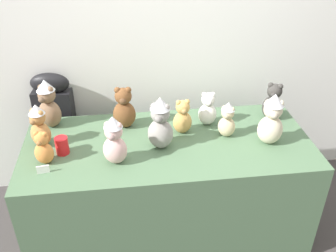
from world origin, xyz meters
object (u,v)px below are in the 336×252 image
(display_table, at_px, (168,187))
(teddy_bear_charcoal, at_px, (273,102))
(teddy_bear_caramel, at_px, (39,126))
(teddy_bear_snow, at_px, (208,110))
(teddy_bear_ash, at_px, (160,124))
(teddy_bear_honey, at_px, (183,118))
(teddy_bear_sand, at_px, (227,120))
(teddy_bear_cream, at_px, (272,120))
(teddy_bear_chestnut, at_px, (124,109))
(party_cup_red, at_px, (62,146))
(teddy_bear_ginger, at_px, (43,149))
(teddy_bear_blush, at_px, (114,141))
(teddy_bear_mocha, at_px, (48,104))
(instrument_case, at_px, (59,135))

(display_table, distance_m, teddy_bear_charcoal, 0.94)
(teddy_bear_caramel, relative_size, teddy_bear_snow, 1.19)
(teddy_bear_ash, distance_m, teddy_bear_honey, 0.23)
(teddy_bear_charcoal, bearing_deg, teddy_bear_caramel, -149.34)
(teddy_bear_sand, relative_size, teddy_bear_snow, 1.02)
(teddy_bear_ash, xyz_separation_m, teddy_bear_sand, (0.44, 0.07, -0.05))
(teddy_bear_charcoal, relative_size, teddy_bear_caramel, 0.94)
(teddy_bear_charcoal, height_order, teddy_bear_cream, teddy_bear_cream)
(teddy_bear_caramel, bearing_deg, teddy_bear_charcoal, 37.88)
(teddy_bear_cream, distance_m, teddy_bear_sand, 0.28)
(teddy_bear_honey, height_order, teddy_bear_sand, teddy_bear_sand)
(teddy_bear_chestnut, bearing_deg, party_cup_red, -141.62)
(teddy_bear_caramel, xyz_separation_m, teddy_bear_ginger, (0.05, -0.19, -0.04))
(teddy_bear_blush, xyz_separation_m, teddy_bear_sand, (0.72, 0.20, -0.03))
(teddy_bear_cream, bearing_deg, teddy_bear_ginger, -166.57)
(teddy_bear_blush, relative_size, teddy_bear_mocha, 0.91)
(teddy_bear_ash, distance_m, teddy_bear_charcoal, 0.85)
(teddy_bear_chestnut, distance_m, party_cup_red, 0.48)
(teddy_bear_sand, xyz_separation_m, party_cup_red, (-1.04, -0.06, -0.07))
(teddy_bear_cream, xyz_separation_m, teddy_bear_blush, (-0.97, -0.08, -0.02))
(teddy_bear_cream, xyz_separation_m, teddy_bear_mocha, (-1.40, 0.38, -0.00))
(teddy_bear_charcoal, bearing_deg, teddy_bear_honey, -145.40)
(teddy_bear_chestnut, relative_size, teddy_bear_charcoal, 1.10)
(display_table, bearing_deg, teddy_bear_ash, -138.23)
(instrument_case, height_order, teddy_bear_blush, teddy_bear_blush)
(instrument_case, bearing_deg, teddy_bear_charcoal, -4.62)
(display_table, xyz_separation_m, teddy_bear_charcoal, (0.76, 0.21, 0.51))
(teddy_bear_charcoal, relative_size, teddy_bear_snow, 1.11)
(instrument_case, xyz_separation_m, teddy_bear_cream, (1.42, -0.63, 0.40))
(teddy_bear_chestnut, distance_m, teddy_bear_blush, 0.40)
(instrument_case, distance_m, teddy_bear_blush, 0.92)
(teddy_bear_charcoal, relative_size, teddy_bear_mocha, 0.79)
(teddy_bear_chestnut, bearing_deg, teddy_bear_ginger, -139.56)
(teddy_bear_blush, bearing_deg, teddy_bear_sand, 30.94)
(teddy_bear_charcoal, bearing_deg, instrument_case, -166.57)
(teddy_bear_caramel, bearing_deg, teddy_bear_ash, 23.83)
(teddy_bear_charcoal, height_order, teddy_bear_snow, teddy_bear_charcoal)
(teddy_bear_chestnut, xyz_separation_m, teddy_bear_snow, (0.56, -0.04, -0.03))
(teddy_bear_honey, bearing_deg, teddy_bear_sand, -21.39)
(teddy_bear_honey, distance_m, party_cup_red, 0.78)
(teddy_bear_ash, xyz_separation_m, teddy_bear_ginger, (-0.69, -0.08, -0.07))
(display_table, height_order, instrument_case, instrument_case)
(teddy_bear_caramel, height_order, party_cup_red, teddy_bear_caramel)
(instrument_case, xyz_separation_m, teddy_bear_caramel, (-0.01, -0.47, 0.37))
(teddy_bear_ash, distance_m, party_cup_red, 0.61)
(teddy_bear_mocha, xyz_separation_m, teddy_bear_snow, (1.06, -0.11, -0.05))
(teddy_bear_chestnut, relative_size, party_cup_red, 2.70)
(instrument_case, distance_m, teddy_bear_sand, 1.32)
(party_cup_red, bearing_deg, display_table, 3.34)
(teddy_bear_chestnut, relative_size, teddy_bear_caramel, 1.03)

